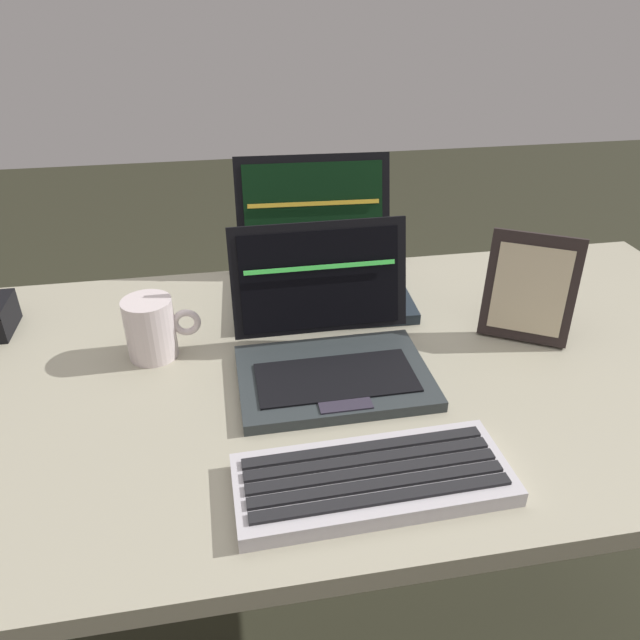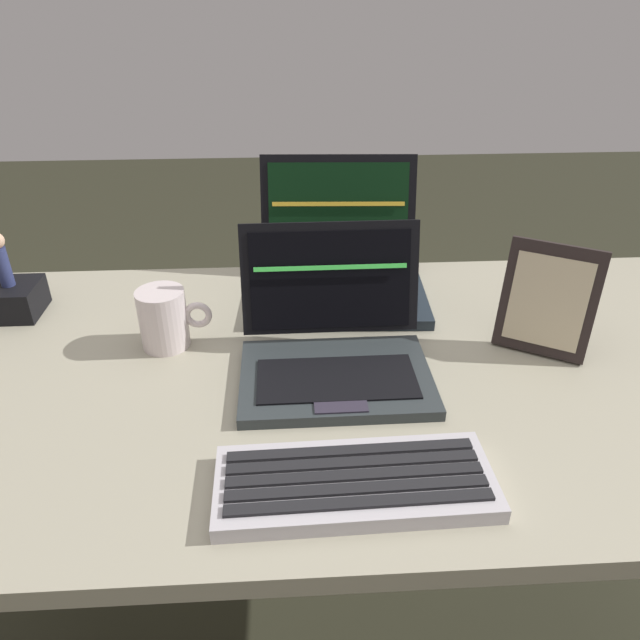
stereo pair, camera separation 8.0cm
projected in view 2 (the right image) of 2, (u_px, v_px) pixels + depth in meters
desk at (349, 429)px, 0.98m from camera, size 1.45×0.74×0.75m
laptop_front at (334, 348)px, 0.89m from camera, size 0.28×0.24×0.20m
laptop_rear at (339, 269)px, 1.11m from camera, size 0.33×0.29×0.23m
external_keyboard at (355, 482)px, 0.69m from camera, size 0.33×0.14×0.03m
photo_frame at (548, 301)px, 0.91m from camera, size 0.15×0.11×0.18m
figurine_stand at (13, 299)px, 1.04m from camera, size 0.09×0.09×0.06m
figurine at (1, 257)px, 1.00m from camera, size 0.03×0.03×0.10m
coffee_mug at (164, 319)px, 0.94m from camera, size 0.12×0.08×0.10m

